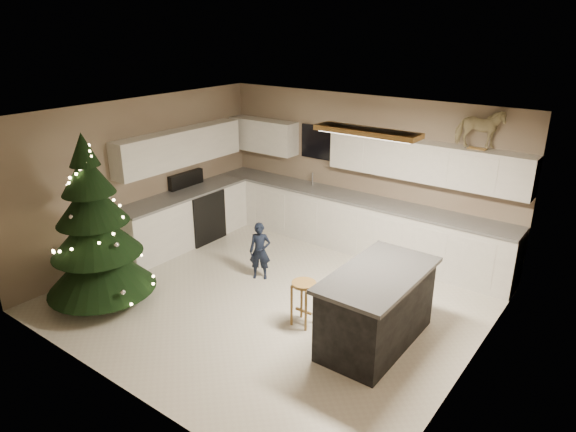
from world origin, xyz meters
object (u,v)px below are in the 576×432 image
object	(u,v)px
bar_stool	(304,293)
island	(377,308)
toddler	(260,251)
christmas_tree	(96,237)
rocking_horse	(480,129)

from	to	relation	value
bar_stool	island	bearing A→B (deg)	12.05
bar_stool	toddler	size ratio (longest dim) A/B	0.68
bar_stool	toddler	xyz separation A→B (m)	(-1.28, 0.66, -0.01)
christmas_tree	bar_stool	bearing A→B (deg)	25.25
island	bar_stool	world-z (taller)	island
bar_stool	christmas_tree	xyz separation A→B (m)	(-2.58, -1.22, 0.54)
bar_stool	rocking_horse	distance (m)	3.41
christmas_tree	toddler	distance (m)	2.35
christmas_tree	toddler	size ratio (longest dim) A/B	2.70
island	christmas_tree	xyz separation A→B (m)	(-3.51, -1.42, 0.51)
toddler	island	bearing A→B (deg)	-43.45
island	christmas_tree	bearing A→B (deg)	-158.05
toddler	rocking_horse	bearing A→B (deg)	7.00
bar_stool	christmas_tree	size ratio (longest dim) A/B	0.25
toddler	rocking_horse	xyz separation A→B (m)	(2.45, 1.95, 1.85)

